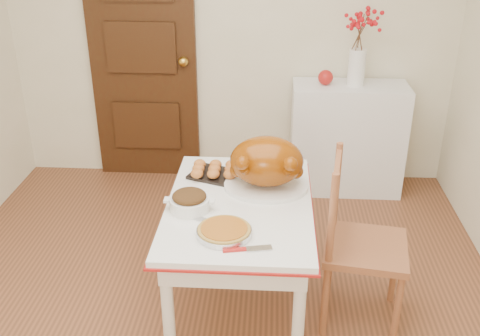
# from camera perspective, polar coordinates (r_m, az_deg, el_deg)

# --- Properties ---
(floor) EXTENTS (3.50, 4.00, 0.00)m
(floor) POSITION_cam_1_polar(r_m,az_deg,el_deg) (3.16, -3.70, -16.78)
(floor) COLOR brown
(floor) RESTS_ON ground
(wall_back) EXTENTS (3.50, 0.00, 2.50)m
(wall_back) POSITION_cam_1_polar(r_m,az_deg,el_deg) (4.40, -0.95, 14.29)
(wall_back) COLOR #ECE3C5
(wall_back) RESTS_ON ground
(door_back) EXTENTS (0.85, 0.06, 2.06)m
(door_back) POSITION_cam_1_polar(r_m,az_deg,el_deg) (4.53, -10.00, 11.39)
(door_back) COLOR #33170A
(door_back) RESTS_ON ground
(sideboard) EXTENTS (0.87, 0.39, 0.87)m
(sideboard) POSITION_cam_1_polar(r_m,az_deg,el_deg) (4.46, 10.93, 3.01)
(sideboard) COLOR white
(sideboard) RESTS_ON floor
(kitchen_table) EXTENTS (0.79, 1.15, 0.69)m
(kitchen_table) POSITION_cam_1_polar(r_m,az_deg,el_deg) (3.13, -0.06, -9.04)
(kitchen_table) COLOR white
(kitchen_table) RESTS_ON floor
(chair_oak) EXTENTS (0.49, 0.49, 0.98)m
(chair_oak) POSITION_cam_1_polar(r_m,az_deg,el_deg) (3.04, 12.88, -7.64)
(chair_oak) COLOR #96522E
(chair_oak) RESTS_ON floor
(berry_vase) EXTENTS (0.30, 0.30, 0.57)m
(berry_vase) POSITION_cam_1_polar(r_m,az_deg,el_deg) (4.24, 12.11, 12.03)
(berry_vase) COLOR white
(berry_vase) RESTS_ON sideboard
(apple) EXTENTS (0.11, 0.11, 0.11)m
(apple) POSITION_cam_1_polar(r_m,az_deg,el_deg) (4.27, 8.81, 9.22)
(apple) COLOR #AD1916
(apple) RESTS_ON sideboard
(turkey_platter) EXTENTS (0.47, 0.38, 0.30)m
(turkey_platter) POSITION_cam_1_polar(r_m,az_deg,el_deg) (3.03, 2.76, 0.41)
(turkey_platter) COLOR #894007
(turkey_platter) RESTS_ON kitchen_table
(pumpkin_pie) EXTENTS (0.28, 0.28, 0.06)m
(pumpkin_pie) POSITION_cam_1_polar(r_m,az_deg,el_deg) (2.66, -1.65, -6.44)
(pumpkin_pie) COLOR #A05717
(pumpkin_pie) RESTS_ON kitchen_table
(stuffing_dish) EXTENTS (0.31, 0.26, 0.10)m
(stuffing_dish) POSITION_cam_1_polar(r_m,az_deg,el_deg) (2.87, -5.24, -3.39)
(stuffing_dish) COLOR #46280D
(stuffing_dish) RESTS_ON kitchen_table
(rolls_tray) EXTENTS (0.33, 0.29, 0.07)m
(rolls_tray) POSITION_cam_1_polar(r_m,az_deg,el_deg) (3.21, -2.64, -0.25)
(rolls_tray) COLOR #CA7737
(rolls_tray) RESTS_ON kitchen_table
(pie_server) EXTENTS (0.24, 0.11, 0.01)m
(pie_server) POSITION_cam_1_polar(r_m,az_deg,el_deg) (2.57, 0.77, -8.33)
(pie_server) COLOR silver
(pie_server) RESTS_ON kitchen_table
(carving_knife) EXTENTS (0.23, 0.16, 0.01)m
(carving_knife) POSITION_cam_1_polar(r_m,az_deg,el_deg) (2.81, -4.38, -5.13)
(carving_knife) COLOR silver
(carving_knife) RESTS_ON kitchen_table
(drinking_glass) EXTENTS (0.09, 0.09, 0.12)m
(drinking_glass) POSITION_cam_1_polar(r_m,az_deg,el_deg) (3.28, 0.97, 0.87)
(drinking_glass) COLOR white
(drinking_glass) RESTS_ON kitchen_table
(shaker_pair) EXTENTS (0.10, 0.06, 0.09)m
(shaker_pair) POSITION_cam_1_polar(r_m,az_deg,el_deg) (3.34, 4.78, 0.92)
(shaker_pair) COLOR white
(shaker_pair) RESTS_ON kitchen_table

